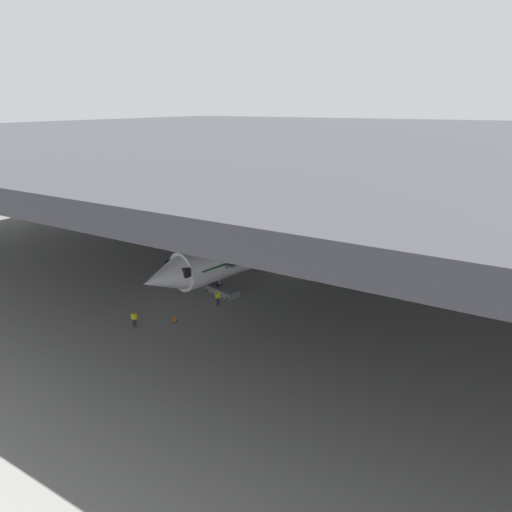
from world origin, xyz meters
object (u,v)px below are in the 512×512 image
at_px(crew_worker_near_nose, 134,318).
at_px(traffic_cone_orange, 175,319).
at_px(crew_worker_by_stairs, 218,297).
at_px(baggage_tug, 372,262).
at_px(airplane_main, 285,239).
at_px(airplane_distant, 283,190).
at_px(boarding_stairs, 222,287).

relative_size(crew_worker_near_nose, traffic_cone_orange, 2.67).
bearing_deg(crew_worker_by_stairs, baggage_tug, 61.93).
xyz_separation_m(traffic_cone_orange, baggage_tug, (11.81, 24.06, 0.23)).
xyz_separation_m(crew_worker_near_nose, baggage_tug, (14.27, 26.76, -0.38)).
height_order(airplane_main, crew_worker_by_stairs, airplane_main).
height_order(traffic_cone_orange, baggage_tug, baggage_tug).
xyz_separation_m(airplane_distant, traffic_cone_orange, (13.79, -49.75, -2.82)).
relative_size(airplane_main, crew_worker_by_stairs, 23.00).
relative_size(airplane_main, baggage_tug, 15.82).
relative_size(crew_worker_by_stairs, airplane_distant, 0.06).
bearing_deg(traffic_cone_orange, airplane_main, 82.85).
bearing_deg(airplane_main, crew_worker_near_nose, -102.74).
relative_size(boarding_stairs, crew_worker_by_stairs, 2.83).
xyz_separation_m(airplane_main, crew_worker_by_stairs, (-0.72, -13.48, -2.63)).
distance_m(crew_worker_by_stairs, traffic_cone_orange, 5.16).
height_order(airplane_main, boarding_stairs, airplane_main).
bearing_deg(traffic_cone_orange, crew_worker_near_nose, -132.25).
bearing_deg(boarding_stairs, baggage_tug, 55.13).
bearing_deg(crew_worker_near_nose, boarding_stairs, 74.95).
bearing_deg(airplane_distant, crew_worker_near_nose, -77.81).
xyz_separation_m(boarding_stairs, traffic_cone_orange, (-0.30, -7.53, -0.45)).
distance_m(airplane_distant, baggage_tug, 36.36).
distance_m(traffic_cone_orange, baggage_tug, 26.80).
xyz_separation_m(crew_worker_near_nose, traffic_cone_orange, (2.46, 2.70, -0.61)).
distance_m(airplane_main, airplane_distant, 35.29).
bearing_deg(crew_worker_near_nose, airplane_main, 77.26).
xyz_separation_m(boarding_stairs, airplane_distant, (-14.08, 42.22, 2.37)).
bearing_deg(airplane_distant, boarding_stairs, -71.56).
bearing_deg(crew_worker_near_nose, baggage_tug, 61.93).
bearing_deg(crew_worker_by_stairs, airplane_main, 86.93).
bearing_deg(traffic_cone_orange, airplane_distant, 105.49).
height_order(crew_worker_by_stairs, airplane_distant, airplane_distant).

